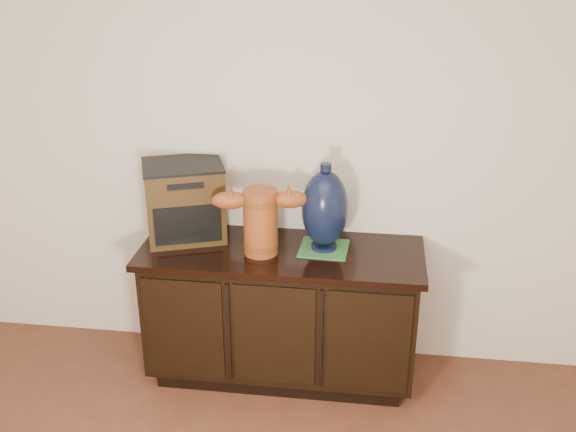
# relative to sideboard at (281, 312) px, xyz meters

# --- Properties ---
(sideboard) EXTENTS (1.46, 0.56, 0.75)m
(sideboard) POSITION_rel_sideboard_xyz_m (0.00, 0.00, 0.00)
(sideboard) COLOR black
(sideboard) RESTS_ON ground
(terracotta_vessel) EXTENTS (0.49, 0.20, 0.34)m
(terracotta_vessel) POSITION_rel_sideboard_xyz_m (-0.10, -0.04, 0.56)
(terracotta_vessel) COLOR #A0491D
(terracotta_vessel) RESTS_ON sideboard
(tv_radio) EXTENTS (0.49, 0.45, 0.41)m
(tv_radio) POSITION_rel_sideboard_xyz_m (-0.53, 0.10, 0.57)
(tv_radio) COLOR #39270E
(tv_radio) RESTS_ON sideboard
(green_mat) EXTENTS (0.26, 0.26, 0.01)m
(green_mat) POSITION_rel_sideboard_xyz_m (0.22, 0.04, 0.37)
(green_mat) COLOR #327037
(green_mat) RESTS_ON sideboard
(lamp_base) EXTENTS (0.25, 0.25, 0.46)m
(lamp_base) POSITION_rel_sideboard_xyz_m (0.22, 0.04, 0.59)
(lamp_base) COLOR black
(lamp_base) RESTS_ON green_mat
(spray_can) EXTENTS (0.07, 0.07, 0.19)m
(spray_can) POSITION_rel_sideboard_xyz_m (-0.13, 0.09, 0.46)
(spray_can) COLOR #530E1A
(spray_can) RESTS_ON sideboard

